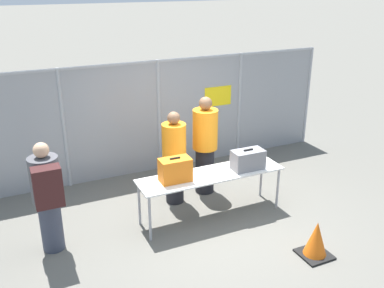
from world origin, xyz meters
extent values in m
plane|color=#605E56|center=(0.00, 0.00, 0.00)|extent=(120.00, 120.00, 0.00)
cylinder|color=#9EA0A5|center=(-1.80, 2.14, 1.10)|extent=(0.07, 0.07, 2.20)
cylinder|color=#9EA0A5|center=(0.00, 2.14, 1.10)|extent=(0.07, 0.07, 2.20)
cylinder|color=#9EA0A5|center=(1.80, 2.14, 1.10)|extent=(0.07, 0.07, 2.20)
cylinder|color=#9EA0A5|center=(3.59, 2.14, 1.10)|extent=(0.07, 0.07, 2.20)
cube|color=gray|center=(0.00, 2.14, 1.10)|extent=(7.19, 0.01, 2.20)
cube|color=#9EA0A5|center=(0.00, 2.14, 2.17)|extent=(7.19, 0.04, 0.04)
cube|color=yellow|center=(1.29, 2.13, 1.36)|extent=(0.60, 0.01, 0.40)
cube|color=silver|center=(0.08, 0.06, 0.74)|extent=(2.35, 0.61, 0.02)
cylinder|color=#99999E|center=(-1.04, -0.19, 0.37)|extent=(0.04, 0.04, 0.73)
cylinder|color=#99999E|center=(1.19, -0.19, 0.37)|extent=(0.04, 0.04, 0.73)
cylinder|color=#99999E|center=(-1.04, 0.30, 0.37)|extent=(0.04, 0.04, 0.73)
cylinder|color=#99999E|center=(1.19, 0.30, 0.37)|extent=(0.04, 0.04, 0.73)
cube|color=orange|center=(-0.53, 0.06, 0.94)|extent=(0.48, 0.27, 0.36)
cube|color=black|center=(-0.53, 0.06, 1.13)|extent=(0.16, 0.03, 0.02)
cube|color=slate|center=(0.69, -0.02, 0.91)|extent=(0.52, 0.28, 0.31)
cube|color=black|center=(0.69, -0.02, 1.08)|extent=(0.16, 0.03, 0.02)
cylinder|color=#383D4C|center=(-2.36, 0.21, 0.39)|extent=(0.30, 0.30, 0.77)
cylinder|color=#4C4C51|center=(-2.36, 0.21, 1.09)|extent=(0.40, 0.40, 0.64)
sphere|color=tan|center=(-2.36, 0.21, 1.52)|extent=(0.21, 0.21, 0.21)
cube|color=#381919|center=(-2.36, -0.10, 1.12)|extent=(0.36, 0.22, 0.54)
cylinder|color=black|center=(-0.26, 0.75, 0.38)|extent=(0.30, 0.30, 0.77)
cylinder|color=orange|center=(-0.26, 0.75, 1.09)|extent=(0.40, 0.40, 0.64)
sphere|color=brown|center=(-0.26, 0.75, 1.51)|extent=(0.21, 0.21, 0.21)
cylinder|color=black|center=(0.37, 0.87, 0.42)|extent=(0.33, 0.33, 0.84)
cylinder|color=orange|center=(0.37, 0.87, 1.19)|extent=(0.44, 0.44, 0.70)
sphere|color=brown|center=(0.37, 0.87, 1.65)|extent=(0.23, 0.23, 0.23)
cube|color=silver|center=(1.07, 3.95, 0.42)|extent=(2.67, 1.21, 0.48)
sphere|color=black|center=(0.61, 3.27, 0.32)|extent=(0.64, 0.64, 0.64)
sphere|color=black|center=(0.61, 4.62, 0.32)|extent=(0.64, 0.64, 0.64)
cylinder|color=#59595B|center=(-0.73, 3.95, 0.23)|extent=(0.93, 0.06, 0.06)
cube|color=black|center=(0.91, -1.50, 0.01)|extent=(0.42, 0.42, 0.03)
cone|color=orange|center=(0.91, -1.50, 0.26)|extent=(0.34, 0.34, 0.53)
camera|label=1|loc=(-2.74, -5.31, 3.63)|focal=40.00mm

